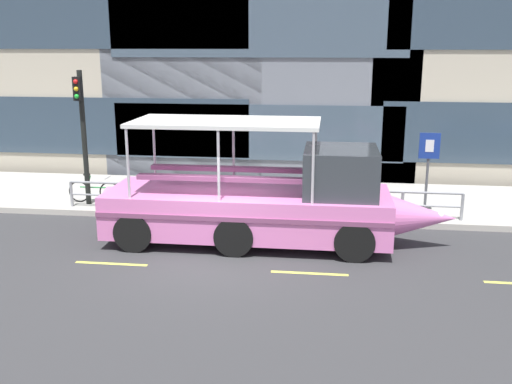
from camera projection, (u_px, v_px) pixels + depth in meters
name	position (u px, v px, depth m)	size (l,w,h in m)	color
ground_plane	(214.00, 257.00, 14.39)	(120.00, 120.00, 0.00)	#333335
sidewalk	(246.00, 197.00, 19.75)	(32.00, 4.80, 0.18)	#A8A59E
curb_edge	(235.00, 218.00, 17.35)	(32.00, 0.18, 0.18)	#B2ADA3
lane_centreline	(208.00, 268.00, 13.67)	(25.80, 0.12, 0.01)	#DBD64C
curb_guardrail	(259.00, 195.00, 17.43)	(12.04, 0.09, 0.83)	gray
traffic_light_pole	(82.00, 125.00, 17.90)	(0.24, 0.46, 4.24)	black
parking_sign	(428.00, 160.00, 17.01)	(0.60, 0.12, 2.49)	#4C4F54
leaned_bicycle	(94.00, 191.00, 18.64)	(1.74, 0.46, 0.96)	black
duck_tour_boat	(269.00, 203.00, 15.26)	(9.30, 2.60, 3.27)	pink
pedestrian_near_bow	(359.00, 175.00, 18.44)	(0.24, 0.44, 1.56)	black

